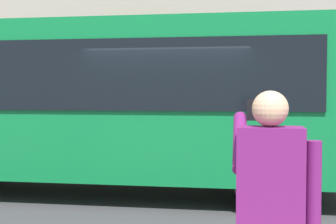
% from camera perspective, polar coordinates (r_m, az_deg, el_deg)
% --- Properties ---
extents(ground_plane, '(60.00, 60.00, 0.00)m').
position_cam_1_polar(ground_plane, '(8.07, 0.78, -10.65)').
color(ground_plane, '#38383A').
extents(red_bus, '(9.05, 2.54, 3.08)m').
position_cam_1_polar(red_bus, '(8.50, -8.98, 1.44)').
color(red_bus, '#0F7238').
rests_on(red_bus, ground_plane).
extents(pedestrian_photographer, '(0.53, 0.52, 1.70)m').
position_cam_1_polar(pedestrian_photographer, '(2.94, 12.47, -11.33)').
color(pedestrian_photographer, '#2D2D33').
rests_on(pedestrian_photographer, sidewalk_curb).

